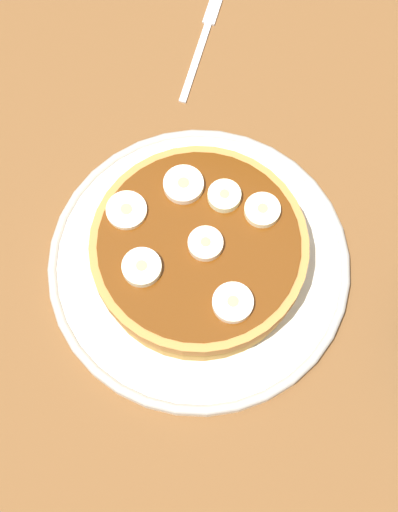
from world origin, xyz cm
name	(u,v)px	position (x,y,z in cm)	size (l,w,h in cm)	color
ground_plane	(199,273)	(0.00, 0.00, -1.50)	(140.00, 140.00, 3.00)	brown
plate	(199,264)	(0.00, 0.00, 0.82)	(26.73, 26.73, 1.53)	silver
pancake_stack	(199,254)	(0.00, -0.12, 3.64)	(18.71, 18.30, 4.69)	#B8883F
banana_slice_0	(204,249)	(0.57, -0.49, 6.25)	(2.92, 2.92, 0.97)	#FAE3BE
banana_slice_1	(127,211)	(-6.66, 0.66, 6.12)	(3.43, 3.43, 0.70)	#FCE9BF
banana_slice_2	(262,210)	(4.02, 4.42, 6.24)	(3.02, 3.02, 0.95)	#FDF2BD
banana_slice_3	(233,303)	(4.29, -4.03, 6.25)	(3.31, 3.31, 0.97)	#F5E3C2
banana_slice_4	(184,185)	(-2.96, 4.42, 6.24)	(3.43, 3.43, 0.94)	#F7E3C2
banana_slice_5	(142,268)	(-3.61, -3.68, 6.28)	(3.23, 3.23, 1.02)	#EFEBC4
banana_slice_6	(224,196)	(0.63, 4.56, 6.29)	(2.82, 2.82, 1.05)	#EFF3BB
fork	(203,40)	(-7.74, 22.79, 0.25)	(1.86, 13.04, 0.50)	silver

